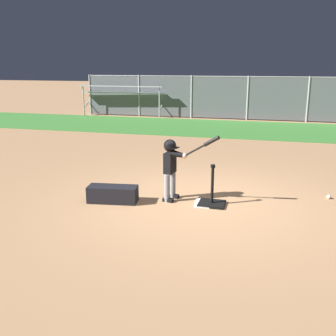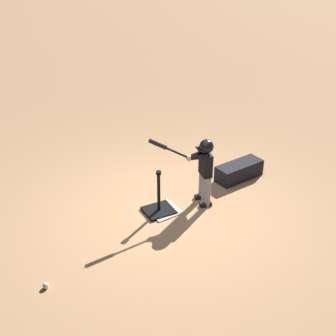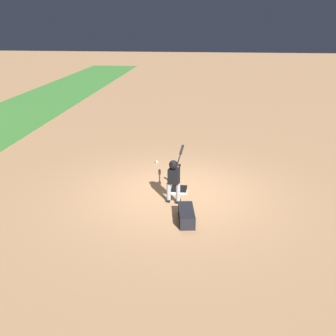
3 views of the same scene
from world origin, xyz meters
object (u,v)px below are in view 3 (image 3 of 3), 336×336
object	(u,v)px
batter_child	(174,175)
baseball	(157,162)
batting_tee	(179,186)
equipment_bag	(186,215)

from	to	relation	value
batter_child	baseball	bearing A→B (deg)	16.17
batter_child	baseball	size ratio (longest dim) A/B	16.18
batting_tee	batter_child	bearing A→B (deg)	174.28
batting_tee	equipment_bag	xyz separation A→B (m)	(-1.66, -0.29, 0.05)
batting_tee	equipment_bag	bearing A→B (deg)	-170.04
batter_child	baseball	distance (m)	2.83
batting_tee	baseball	xyz separation A→B (m)	(1.94, 0.84, -0.06)
equipment_bag	batting_tee	bearing A→B (deg)	1.95
equipment_bag	baseball	bearing A→B (deg)	9.41
batter_child	baseball	xyz separation A→B (m)	(2.65, 0.77, -0.64)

